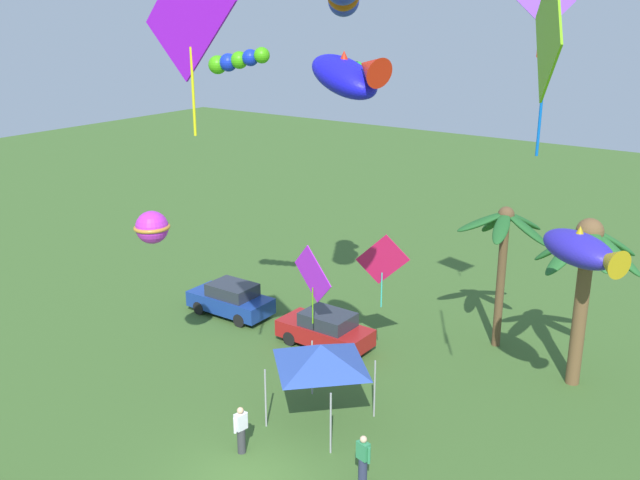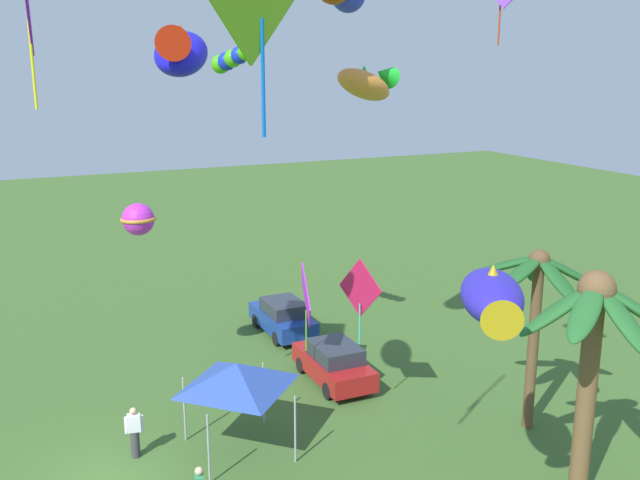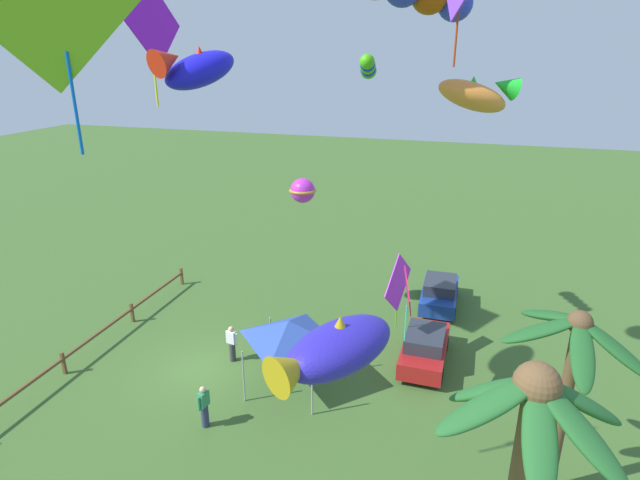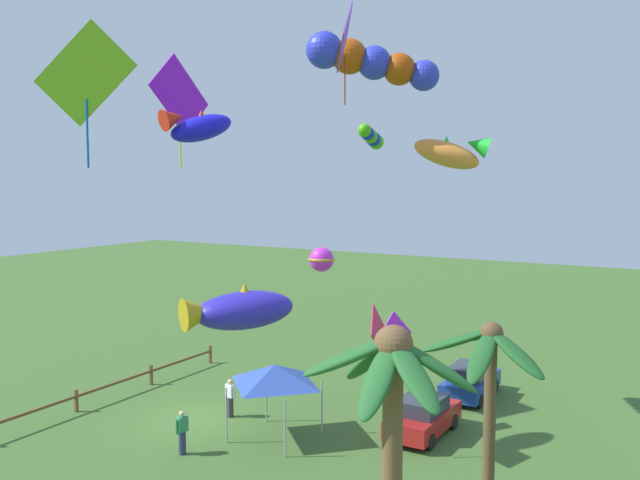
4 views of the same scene
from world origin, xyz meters
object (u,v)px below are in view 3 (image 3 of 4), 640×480
object	(u,v)px
palm_tree_0	(529,433)
kite_diamond_8	(149,18)
festival_tent	(289,330)
kite_fish_10	(334,349)
kite_fish_1	(196,68)
parked_car_0	(425,347)
parked_car_1	(440,293)
kite_fish_3	(477,94)
palm_tree_1	(572,357)
spectator_1	(232,343)
kite_tube_7	(368,67)
kite_diamond_5	(408,293)
kite_diamond_9	(60,13)
kite_ball_2	(303,191)
spectator_0	(204,406)
kite_diamond_0	(398,284)

from	to	relation	value
palm_tree_0	kite_diamond_8	world-z (taller)	kite_diamond_8
festival_tent	kite_fish_10	xyz separation A→B (m)	(6.92, 3.59, 3.99)
kite_fish_1	palm_tree_0	bearing A→B (deg)	66.72
parked_car_0	parked_car_1	xyz separation A→B (m)	(-5.32, 0.16, 0.00)
kite_fish_3	kite_fish_10	distance (m)	10.87
palm_tree_1	parked_car_1	xyz separation A→B (m)	(-10.99, -3.99, -3.83)
parked_car_1	parked_car_0	bearing A→B (deg)	-1.74
spectator_1	kite_tube_7	xyz separation A→B (m)	(-3.74, 4.56, 10.73)
kite_fish_3	kite_diamond_5	xyz separation A→B (m)	(2.59, -1.56, -6.29)
palm_tree_0	kite_fish_1	size ratio (longest dim) A/B	2.12
kite_diamond_9	kite_ball_2	bearing A→B (deg)	179.12
parked_car_0	kite_fish_3	distance (m)	10.08
kite_diamond_5	kite_fish_10	distance (m)	7.45
kite_diamond_9	kite_fish_3	bearing A→B (deg)	143.04
palm_tree_0	kite_ball_2	world-z (taller)	kite_ball_2
spectator_0	kite_tube_7	size ratio (longest dim) A/B	0.68
kite_diamond_5	kite_diamond_9	world-z (taller)	kite_diamond_9
parked_car_0	kite_diamond_9	size ratio (longest dim) A/B	0.94
parked_car_1	kite_ball_2	distance (m)	8.67
parked_car_0	kite_ball_2	bearing A→B (deg)	-115.19
palm_tree_1	kite_diamond_0	size ratio (longest dim) A/B	1.86
parked_car_0	kite_tube_7	bearing A→B (deg)	-117.69
kite_fish_3	kite_diamond_8	size ratio (longest dim) A/B	0.67
palm_tree_0	kite_ball_2	bearing A→B (deg)	-143.39
palm_tree_1	kite_fish_3	bearing A→B (deg)	-149.90
kite_fish_3	palm_tree_0	bearing A→B (deg)	11.31
parked_car_1	kite_fish_1	xyz separation A→B (m)	(10.54, -6.68, 10.91)
kite_fish_10	kite_fish_1	bearing A→B (deg)	-131.90
palm_tree_1	kite_fish_10	distance (m)	7.12
palm_tree_0	spectator_0	bearing A→B (deg)	-108.40
kite_fish_3	kite_diamond_9	distance (m)	12.53
palm_tree_0	festival_tent	size ratio (longest dim) A/B	2.22
festival_tent	kite_diamond_9	world-z (taller)	kite_diamond_9
palm_tree_0	festival_tent	xyz separation A→B (m)	(-6.12, -7.56, -2.25)
kite_fish_1	festival_tent	bearing A→B (deg)	139.51
palm_tree_0	kite_ball_2	size ratio (longest dim) A/B	3.84
parked_car_1	kite_tube_7	xyz separation A→B (m)	(3.72, -3.22, 10.79)
palm_tree_0	kite_tube_7	distance (m)	14.10
kite_diamond_0	kite_diamond_5	size ratio (longest dim) A/B	1.09
palm_tree_1	parked_car_1	size ratio (longest dim) A/B	1.51
spectator_0	kite_fish_1	world-z (taller)	kite_fish_1
kite_fish_1	kite_ball_2	bearing A→B (deg)	177.73
kite_tube_7	kite_fish_10	xyz separation A→B (m)	(11.65, 1.93, -5.08)
festival_tent	kite_fish_1	bearing A→B (deg)	-40.49
parked_car_1	kite_fish_10	size ratio (longest dim) A/B	1.25
spectator_0	kite_diamond_9	size ratio (longest dim) A/B	0.38
kite_diamond_9	kite_fish_1	bearing A→B (deg)	-178.61
kite_fish_1	kite_ball_2	world-z (taller)	kite_fish_1
palm_tree_0	kite_tube_7	bearing A→B (deg)	-151.47
spectator_0	kite_ball_2	xyz separation A→B (m)	(-8.96, 0.55, 5.32)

